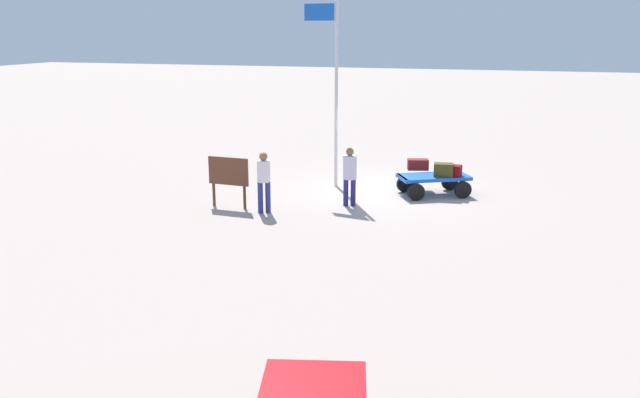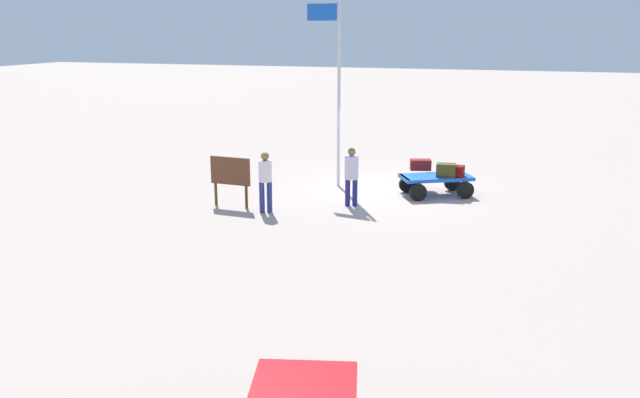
{
  "view_description": "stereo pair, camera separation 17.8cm",
  "coord_description": "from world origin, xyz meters",
  "px_view_note": "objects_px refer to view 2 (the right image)",
  "views": [
    {
      "loc": [
        -4.03,
        19.36,
        4.79
      ],
      "look_at": [
        0.14,
        6.0,
        1.18
      ],
      "focal_mm": 37.57,
      "sensor_mm": 36.0,
      "label": 1
    },
    {
      "loc": [
        -4.2,
        19.31,
        4.79
      ],
      "look_at": [
        0.14,
        6.0,
        1.18
      ],
      "focal_mm": 37.57,
      "sensor_mm": 36.0,
      "label": 2
    }
  ],
  "objects_px": {
    "suitcase_grey": "(421,165)",
    "suitcase_olive": "(446,170)",
    "signboard": "(230,174)",
    "worker_trailing": "(352,172)",
    "worker_lead": "(265,177)",
    "suitcase_maroon": "(455,171)",
    "luggage_cart": "(435,181)",
    "flagpole": "(336,79)"
  },
  "relations": [
    {
      "from": "suitcase_grey",
      "to": "worker_lead",
      "type": "distance_m",
      "value": 5.2
    },
    {
      "from": "suitcase_olive",
      "to": "signboard",
      "type": "height_order",
      "value": "signboard"
    },
    {
      "from": "worker_lead",
      "to": "luggage_cart",
      "type": "bearing_deg",
      "value": -140.92
    },
    {
      "from": "suitcase_olive",
      "to": "suitcase_grey",
      "type": "bearing_deg",
      "value": -39.48
    },
    {
      "from": "worker_trailing",
      "to": "signboard",
      "type": "xyz_separation_m",
      "value": [
        3.1,
        1.12,
        -0.04
      ]
    },
    {
      "from": "luggage_cart",
      "to": "suitcase_olive",
      "type": "bearing_deg",
      "value": 172.75
    },
    {
      "from": "worker_trailing",
      "to": "suitcase_maroon",
      "type": "bearing_deg",
      "value": -142.66
    },
    {
      "from": "luggage_cart",
      "to": "worker_lead",
      "type": "bearing_deg",
      "value": 39.08
    },
    {
      "from": "worker_trailing",
      "to": "signboard",
      "type": "distance_m",
      "value": 3.3
    },
    {
      "from": "suitcase_maroon",
      "to": "worker_trailing",
      "type": "distance_m",
      "value": 3.23
    },
    {
      "from": "worker_trailing",
      "to": "worker_lead",
      "type": "bearing_deg",
      "value": 34.75
    },
    {
      "from": "worker_trailing",
      "to": "flagpole",
      "type": "bearing_deg",
      "value": -62.58
    },
    {
      "from": "flagpole",
      "to": "luggage_cart",
      "type": "bearing_deg",
      "value": 174.76
    },
    {
      "from": "suitcase_grey",
      "to": "flagpole",
      "type": "bearing_deg",
      "value": 8.35
    },
    {
      "from": "worker_lead",
      "to": "suitcase_maroon",
      "type": "bearing_deg",
      "value": -143.76
    },
    {
      "from": "luggage_cart",
      "to": "suitcase_grey",
      "type": "xyz_separation_m",
      "value": [
        0.56,
        -0.67,
        0.32
      ]
    },
    {
      "from": "luggage_cart",
      "to": "suitcase_grey",
      "type": "height_order",
      "value": "suitcase_grey"
    },
    {
      "from": "worker_trailing",
      "to": "luggage_cart",
      "type": "bearing_deg",
      "value": -137.16
    },
    {
      "from": "suitcase_olive",
      "to": "flagpole",
      "type": "bearing_deg",
      "value": -5.41
    },
    {
      "from": "worker_trailing",
      "to": "suitcase_olive",
      "type": "bearing_deg",
      "value": -141.62
    },
    {
      "from": "suitcase_grey",
      "to": "luggage_cart",
      "type": "bearing_deg",
      "value": 129.95
    },
    {
      "from": "suitcase_olive",
      "to": "worker_lead",
      "type": "xyz_separation_m",
      "value": [
        4.29,
        3.2,
        0.17
      ]
    },
    {
      "from": "signboard",
      "to": "worker_trailing",
      "type": "bearing_deg",
      "value": -160.17
    },
    {
      "from": "worker_lead",
      "to": "flagpole",
      "type": "bearing_deg",
      "value": -103.51
    },
    {
      "from": "worker_lead",
      "to": "signboard",
      "type": "xyz_separation_m",
      "value": [
        1.13,
        -0.25,
        -0.04
      ]
    },
    {
      "from": "suitcase_olive",
      "to": "suitcase_maroon",
      "type": "relative_size",
      "value": 1.12
    },
    {
      "from": "suitcase_grey",
      "to": "suitcase_olive",
      "type": "height_order",
      "value": "suitcase_olive"
    },
    {
      "from": "suitcase_grey",
      "to": "flagpole",
      "type": "xyz_separation_m",
      "value": [
        2.58,
        0.38,
        2.52
      ]
    },
    {
      "from": "suitcase_maroon",
      "to": "worker_lead",
      "type": "bearing_deg",
      "value": 36.24
    },
    {
      "from": "suitcase_maroon",
      "to": "signboard",
      "type": "height_order",
      "value": "signboard"
    },
    {
      "from": "suitcase_grey",
      "to": "suitcase_olive",
      "type": "relative_size",
      "value": 1.19
    },
    {
      "from": "suitcase_grey",
      "to": "worker_lead",
      "type": "height_order",
      "value": "worker_lead"
    },
    {
      "from": "suitcase_maroon",
      "to": "flagpole",
      "type": "bearing_deg",
      "value": -3.18
    },
    {
      "from": "suitcase_grey",
      "to": "signboard",
      "type": "relative_size",
      "value": 0.5
    },
    {
      "from": "suitcase_grey",
      "to": "worker_lead",
      "type": "xyz_separation_m",
      "value": [
        3.43,
        3.91,
        0.2
      ]
    },
    {
      "from": "suitcase_olive",
      "to": "suitcase_maroon",
      "type": "bearing_deg",
      "value": -153.94
    },
    {
      "from": "luggage_cart",
      "to": "flagpole",
      "type": "height_order",
      "value": "flagpole"
    },
    {
      "from": "luggage_cart",
      "to": "signboard",
      "type": "xyz_separation_m",
      "value": [
        5.12,
        2.99,
        0.48
      ]
    },
    {
      "from": "worker_trailing",
      "to": "suitcase_grey",
      "type": "bearing_deg",
      "value": -119.91
    },
    {
      "from": "signboard",
      "to": "suitcase_maroon",
      "type": "bearing_deg",
      "value": -151.51
    },
    {
      "from": "luggage_cart",
      "to": "worker_trailing",
      "type": "bearing_deg",
      "value": 42.84
    },
    {
      "from": "suitcase_maroon",
      "to": "flagpole",
      "type": "xyz_separation_m",
      "value": [
        3.69,
        -0.2,
        2.52
      ]
    }
  ]
}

